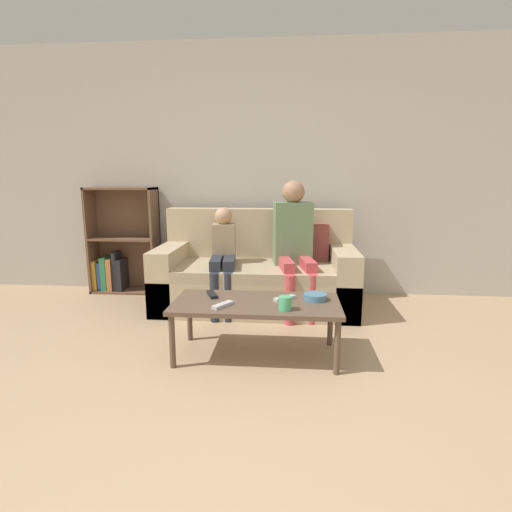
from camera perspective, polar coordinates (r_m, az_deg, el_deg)
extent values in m
plane|color=tan|center=(2.04, -3.18, -26.33)|extent=(22.00, 22.00, 0.00)
cube|color=#B7B2A8|center=(4.31, 1.80, 11.96)|extent=(12.00, 0.06, 2.60)
cube|color=tan|center=(3.87, -0.03, -4.95)|extent=(1.87, 0.87, 0.33)
cube|color=tan|center=(3.73, -0.16, -2.14)|extent=(1.43, 0.69, 0.10)
cube|color=tan|center=(4.10, 0.39, 3.33)|extent=(1.87, 0.18, 0.50)
cube|color=tan|center=(3.99, -11.95, -2.76)|extent=(0.22, 0.87, 0.59)
cube|color=tan|center=(3.85, 12.32, -3.28)|extent=(0.22, 0.87, 0.59)
cube|color=#93423D|center=(3.95, 7.69, 1.93)|extent=(0.36, 0.12, 0.36)
cube|color=brown|center=(4.69, -22.32, 2.11)|extent=(0.02, 0.28, 1.14)
cube|color=brown|center=(4.42, -14.16, 2.09)|extent=(0.02, 0.28, 1.14)
cube|color=brown|center=(4.66, -17.75, 2.36)|extent=(0.73, 0.02, 1.14)
cube|color=brown|center=(4.66, -17.95, -4.67)|extent=(0.73, 0.28, 0.02)
cube|color=brown|center=(4.54, -18.38, 2.39)|extent=(0.68, 0.28, 0.02)
cube|color=brown|center=(4.49, -18.81, 9.14)|extent=(0.73, 0.28, 0.02)
cube|color=gold|center=(4.73, -21.71, -2.52)|extent=(0.04, 0.17, 0.32)
cube|color=#33519E|center=(4.71, -21.19, -2.63)|extent=(0.04, 0.16, 0.31)
cube|color=#2D7A4C|center=(4.69, -20.58, -2.31)|extent=(0.06, 0.19, 0.36)
cube|color=#B77542|center=(4.66, -19.81, -2.40)|extent=(0.05, 0.21, 0.35)
cube|color=#232328|center=(4.63, -19.22, -1.98)|extent=(0.04, 0.18, 0.43)
cube|color=#232328|center=(4.62, -18.55, -2.49)|extent=(0.05, 0.21, 0.34)
cylinder|color=brown|center=(2.74, -11.89, -11.84)|extent=(0.04, 0.04, 0.37)
cylinder|color=brown|center=(2.64, 11.54, -12.66)|extent=(0.04, 0.04, 0.37)
cylinder|color=brown|center=(3.15, -9.46, -8.64)|extent=(0.04, 0.04, 0.37)
cylinder|color=brown|center=(3.07, 10.58, -9.20)|extent=(0.04, 0.04, 0.37)
cube|color=brown|center=(2.78, 0.05, -6.85)|extent=(1.15, 0.54, 0.03)
cylinder|color=#C6474C|center=(3.43, 4.86, -6.26)|extent=(0.10, 0.10, 0.43)
cylinder|color=#C6474C|center=(3.46, 8.03, -6.14)|extent=(0.10, 0.10, 0.43)
cube|color=#C6474C|center=(3.58, 4.32, -1.17)|extent=(0.16, 0.40, 0.09)
cube|color=#C6474C|center=(3.61, 7.34, -1.11)|extent=(0.16, 0.40, 0.09)
cube|color=#66845B|center=(3.78, 5.26, 3.26)|extent=(0.38, 0.26, 0.58)
sphere|color=#A87A5B|center=(3.74, 5.36, 9.10)|extent=(0.21, 0.21, 0.21)
cylinder|color=#282D38|center=(3.50, -5.89, -5.89)|extent=(0.10, 0.10, 0.43)
cylinder|color=#282D38|center=(3.49, -3.96, -5.90)|extent=(0.10, 0.10, 0.43)
cube|color=#282D38|center=(3.66, -5.69, -0.92)|extent=(0.14, 0.39, 0.09)
cube|color=#282D38|center=(3.65, -3.85, -0.92)|extent=(0.14, 0.39, 0.09)
cube|color=#9E8966|center=(3.85, -4.59, 1.85)|extent=(0.23, 0.22, 0.37)
sphere|color=tan|center=(3.82, -4.65, 5.72)|extent=(0.17, 0.17, 0.17)
cylinder|color=#4CB77A|center=(2.61, 4.18, -6.74)|extent=(0.09, 0.09, 0.09)
cube|color=#B7B7BC|center=(2.68, -4.76, -6.99)|extent=(0.13, 0.17, 0.02)
cube|color=#B7B7BC|center=(2.82, 4.12, -6.04)|extent=(0.16, 0.15, 0.02)
cube|color=black|center=(2.92, -6.28, -5.47)|extent=(0.11, 0.18, 0.02)
cylinder|color=teal|center=(2.84, 8.46, -5.78)|extent=(0.16, 0.16, 0.05)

